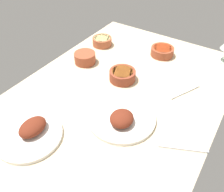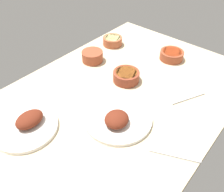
% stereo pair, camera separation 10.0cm
% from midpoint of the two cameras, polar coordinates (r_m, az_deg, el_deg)
% --- Properties ---
extents(dining_table, '(1.40, 0.90, 0.04)m').
position_cam_midpoint_polar(dining_table, '(1.08, 2.66, -1.70)').
color(dining_table, '#C6B28E').
rests_on(dining_table, ground).
extents(plate_center_main, '(0.25, 0.25, 0.06)m').
position_cam_midpoint_polar(plate_center_main, '(0.97, -17.29, -6.82)').
color(plate_center_main, silver).
rests_on(plate_center_main, dining_table).
extents(plate_near_viewer, '(0.28, 0.28, 0.07)m').
position_cam_midpoint_polar(plate_near_viewer, '(0.96, 4.38, -5.57)').
color(plate_near_viewer, silver).
rests_on(plate_near_viewer, dining_table).
extents(bowl_onions, '(0.12, 0.12, 0.06)m').
position_cam_midpoint_polar(bowl_onions, '(1.30, -2.58, 9.66)').
color(bowl_onions, brown).
rests_on(bowl_onions, dining_table).
extents(bowl_sauce, '(0.13, 0.13, 0.05)m').
position_cam_midpoint_polar(bowl_sauce, '(1.37, 16.41, 9.55)').
color(bowl_sauce, brown).
rests_on(bowl_sauce, dining_table).
extents(bowl_potatoes, '(0.12, 0.12, 0.05)m').
position_cam_midpoint_polar(bowl_potatoes, '(1.46, 2.15, 13.25)').
color(bowl_potatoes, '#A35133').
rests_on(bowl_potatoes, dining_table).
extents(bowl_soup, '(0.13, 0.13, 0.05)m').
position_cam_midpoint_polar(bowl_soup, '(1.16, 5.97, 4.80)').
color(bowl_soup, brown).
rests_on(bowl_soup, dining_table).
extents(fork_loose, '(0.08, 0.17, 0.01)m').
position_cam_midpoint_polar(fork_loose, '(0.90, 18.24, -13.87)').
color(fork_loose, silver).
rests_on(fork_loose, dining_table).
extents(spoon_loose, '(0.17, 0.09, 0.01)m').
position_cam_midpoint_polar(spoon_loose, '(1.13, 20.56, -0.64)').
color(spoon_loose, silver).
rests_on(spoon_loose, dining_table).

